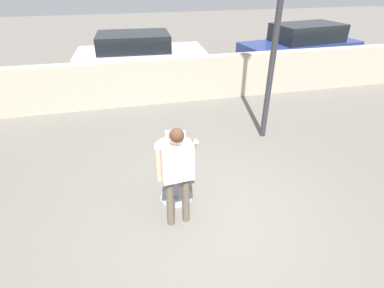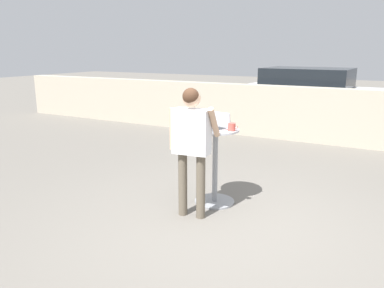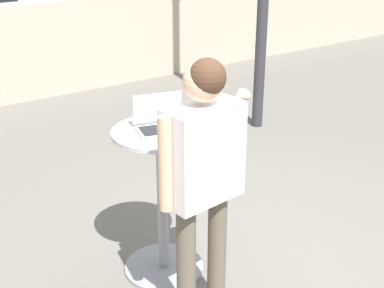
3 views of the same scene
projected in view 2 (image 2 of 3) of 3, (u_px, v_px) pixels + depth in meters
The scene contains 7 objects.
ground_plane at pixel (227, 227), 4.39m from camera, with size 50.00×50.00×0.00m, color slate.
pavement_kerb at pixel (313, 115), 8.37m from camera, with size 17.70×0.35×1.22m.
cafe_table at pixel (215, 163), 4.97m from camera, with size 0.61×0.61×1.02m.
laptop at pixel (217, 125), 4.85m from camera, with size 0.36×0.31×0.21m.
coffee_mug at pixel (232, 127), 4.72m from camera, with size 0.13×0.09×0.10m.
standing_person at pixel (192, 137), 4.44m from camera, with size 0.58×0.39×1.60m.
parked_car_near_street at pixel (312, 96), 10.27m from camera, with size 4.20×2.13×1.55m.
Camera 2 is at (1.55, -3.74, 2.01)m, focal length 35.00 mm.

